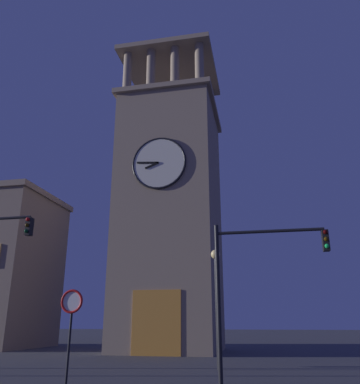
# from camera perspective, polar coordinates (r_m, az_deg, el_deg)

# --- Properties ---
(ground_plane) EXTENTS (200.00, 200.00, 0.00)m
(ground_plane) POSITION_cam_1_polar(r_m,az_deg,el_deg) (28.11, -5.70, -22.27)
(ground_plane) COLOR #424247
(clocktower) EXTENTS (7.74, 8.62, 26.76)m
(clocktower) POSITION_cam_1_polar(r_m,az_deg,el_deg) (31.37, -1.30, -3.09)
(clocktower) COLOR gray
(clocktower) RESTS_ON ground_plane
(traffic_signal_near) EXTENTS (4.06, 0.41, 5.48)m
(traffic_signal_near) POSITION_cam_1_polar(r_m,az_deg,el_deg) (14.69, 10.77, -11.10)
(traffic_signal_near) COLOR black
(traffic_signal_near) RESTS_ON ground_plane
(street_lamp) EXTENTS (0.44, 0.44, 5.32)m
(street_lamp) POSITION_cam_1_polar(r_m,az_deg,el_deg) (19.11, 5.25, -13.10)
(street_lamp) COLOR black
(street_lamp) RESTS_ON ground_plane
(no_horn_sign) EXTENTS (0.78, 0.14, 3.03)m
(no_horn_sign) POSITION_cam_1_polar(r_m,az_deg,el_deg) (14.06, -15.41, -16.04)
(no_horn_sign) COLOR black
(no_horn_sign) RESTS_ON ground_plane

